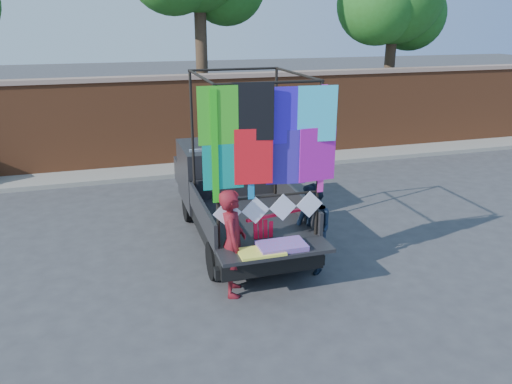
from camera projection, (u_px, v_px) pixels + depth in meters
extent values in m
plane|color=#38383A|center=(240.00, 274.00, 8.46)|extent=(90.00, 90.00, 0.00)
cube|color=brown|center=(177.00, 123.00, 14.38)|extent=(30.00, 0.35, 2.50)
cube|color=gray|center=(175.00, 77.00, 13.96)|extent=(30.00, 0.45, 0.12)
cube|color=gray|center=(183.00, 169.00, 14.14)|extent=(30.00, 1.20, 0.12)
cylinder|color=#38281C|center=(202.00, 66.00, 15.25)|extent=(0.36, 0.36, 5.46)
cylinder|color=#38281C|center=(389.00, 75.00, 17.16)|extent=(0.36, 0.36, 4.55)
sphere|color=#23601B|center=(411.00, 15.00, 17.12)|extent=(2.40, 2.40, 2.40)
sphere|color=#23601B|center=(378.00, 4.00, 15.92)|extent=(2.60, 2.60, 2.60)
cylinder|color=black|center=(189.00, 206.00, 10.63)|extent=(0.21, 0.64, 0.64)
cylinder|color=black|center=(215.00, 261.00, 8.25)|extent=(0.21, 0.64, 0.64)
cylinder|color=black|center=(257.00, 199.00, 11.04)|extent=(0.21, 0.64, 0.64)
cylinder|color=black|center=(301.00, 249.00, 8.66)|extent=(0.21, 0.64, 0.64)
cube|color=black|center=(240.00, 218.00, 9.55)|extent=(1.66, 4.10, 0.29)
cube|color=black|center=(251.00, 219.00, 8.79)|extent=(1.76, 2.24, 0.10)
cube|color=black|center=(202.00, 213.00, 8.49)|extent=(0.06, 2.24, 0.44)
cube|color=black|center=(296.00, 203.00, 8.95)|extent=(0.06, 2.24, 0.44)
cube|color=black|center=(235.00, 188.00, 9.72)|extent=(1.76, 0.06, 0.44)
cube|color=black|center=(224.00, 172.00, 10.56)|extent=(1.76, 1.56, 1.22)
cube|color=#8C9EAD|center=(228.00, 160.00, 10.03)|extent=(1.56, 0.06, 0.54)
cube|color=#8C9EAD|center=(216.00, 155.00, 11.16)|extent=(1.56, 0.10, 0.68)
cube|color=black|center=(214.00, 169.00, 11.61)|extent=(1.71, 0.88, 0.54)
cube|color=black|center=(275.00, 251.00, 7.55)|extent=(1.76, 0.54, 0.06)
cube|color=black|center=(271.00, 266.00, 7.88)|extent=(1.81, 0.15, 0.18)
cylinder|color=black|center=(217.00, 170.00, 7.23)|extent=(0.05, 0.05, 2.44)
cylinder|color=black|center=(193.00, 139.00, 9.09)|extent=(0.05, 0.05, 2.44)
cylinder|color=black|center=(319.00, 161.00, 7.66)|extent=(0.05, 0.05, 2.44)
cylinder|color=black|center=(276.00, 134.00, 9.52)|extent=(0.05, 0.05, 2.44)
cylinder|color=black|center=(270.00, 83.00, 7.05)|extent=(1.66, 0.04, 0.04)
cylinder|color=black|center=(234.00, 69.00, 8.90)|extent=(1.66, 0.04, 0.04)
cylinder|color=black|center=(201.00, 77.00, 7.76)|extent=(0.04, 2.10, 0.04)
cylinder|color=black|center=(297.00, 74.00, 8.19)|extent=(0.04, 2.10, 0.04)
cylinder|color=black|center=(269.00, 196.00, 7.61)|extent=(1.66, 0.04, 0.04)
cube|color=green|center=(220.00, 117.00, 6.97)|extent=(0.61, 0.01, 0.83)
cube|color=black|center=(255.00, 115.00, 7.07)|extent=(0.61, 0.01, 0.83)
cube|color=#341BF5|center=(286.00, 113.00, 7.24)|extent=(0.61, 0.01, 0.83)
cube|color=#35D5FF|center=(318.00, 112.00, 7.34)|extent=(0.61, 0.01, 0.83)
cube|color=#0A9987|center=(221.00, 160.00, 7.18)|extent=(0.61, 0.01, 0.83)
cube|color=red|center=(255.00, 158.00, 7.28)|extent=(0.61, 0.01, 0.83)
cube|color=#3422AE|center=(285.00, 155.00, 7.45)|extent=(0.61, 0.01, 0.83)
cube|color=#DF18BF|center=(316.00, 153.00, 7.54)|extent=(0.61, 0.01, 0.83)
cube|color=#24CE19|center=(215.00, 148.00, 7.08)|extent=(0.10, 0.01, 1.66)
cube|color=#FF2AB5|center=(322.00, 140.00, 7.52)|extent=(0.10, 0.01, 1.66)
cube|color=#1686CE|center=(251.00, 145.00, 7.22)|extent=(0.10, 0.01, 1.66)
cube|color=white|center=(227.00, 213.00, 7.47)|extent=(0.44, 0.01, 0.44)
cube|color=white|center=(256.00, 210.00, 7.59)|extent=(0.44, 0.01, 0.44)
cube|color=white|center=(283.00, 207.00, 7.71)|extent=(0.44, 0.01, 0.44)
cube|color=white|center=(310.00, 204.00, 7.83)|extent=(0.44, 0.01, 0.44)
cube|color=#D9306F|center=(282.00, 246.00, 7.55)|extent=(0.73, 0.44, 0.08)
cube|color=#FEFF50|center=(261.00, 252.00, 7.41)|extent=(0.68, 0.39, 0.04)
imported|color=maroon|center=(233.00, 243.00, 7.63)|extent=(0.54, 0.70, 1.72)
imported|color=#132031|center=(312.00, 229.00, 8.35)|extent=(0.70, 0.84, 1.55)
cube|color=#F80D2A|center=(274.00, 215.00, 7.87)|extent=(0.98, 0.26, 0.04)
cube|color=#F80D2A|center=(256.00, 236.00, 7.87)|extent=(0.06, 0.02, 0.57)
cube|color=#F80D2A|center=(261.00, 236.00, 7.90)|extent=(0.06, 0.02, 0.57)
cube|color=#F80D2A|center=(266.00, 237.00, 7.93)|extent=(0.06, 0.02, 0.57)
cube|color=#F80D2A|center=(271.00, 237.00, 7.96)|extent=(0.06, 0.02, 0.57)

